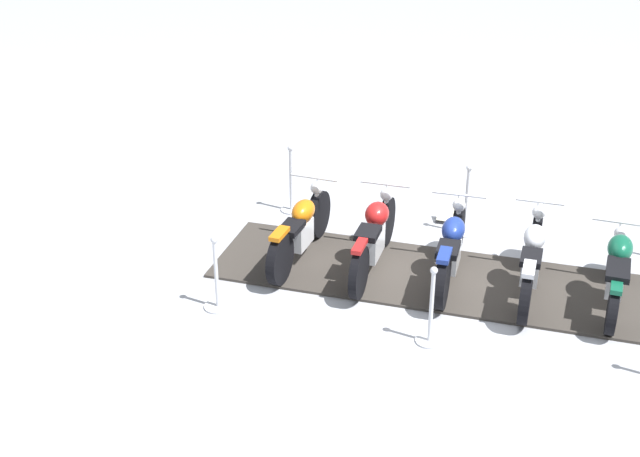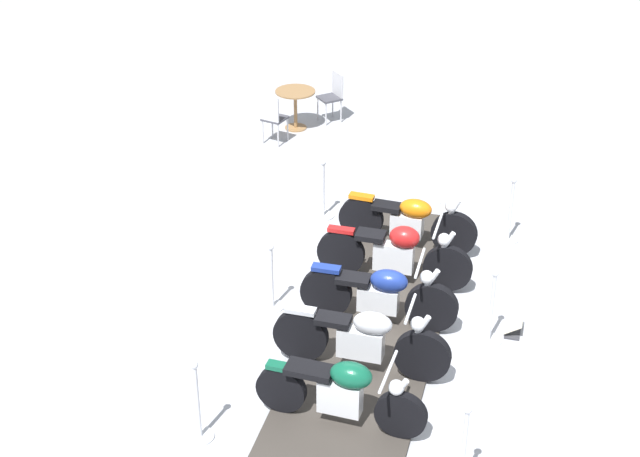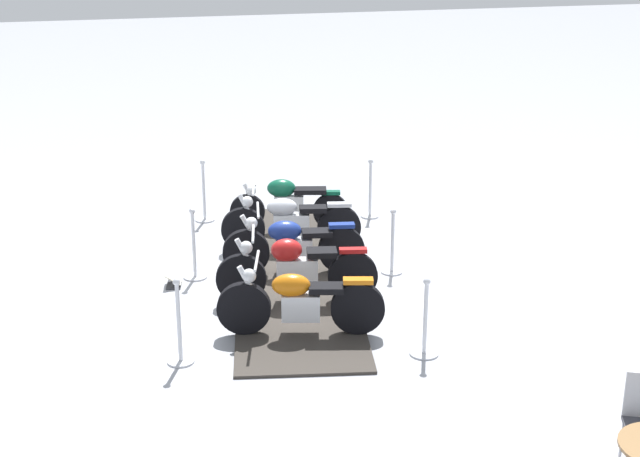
{
  "view_description": "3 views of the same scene",
  "coord_description": "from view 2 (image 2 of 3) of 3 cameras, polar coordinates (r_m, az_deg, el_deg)",
  "views": [
    {
      "loc": [
        9.88,
        -1.11,
        5.74
      ],
      "look_at": [
        0.37,
        -1.7,
        0.92
      ],
      "focal_mm": 47.58,
      "sensor_mm": 36.0,
      "label": 1
    },
    {
      "loc": [
        0.38,
        10.29,
        7.32
      ],
      "look_at": [
        0.82,
        -1.16,
        0.8
      ],
      "focal_mm": 52.34,
      "sensor_mm": 36.0,
      "label": 2
    },
    {
      "loc": [
        -3.22,
        -11.85,
        4.98
      ],
      "look_at": [
        0.04,
        -1.2,
        1.13
      ],
      "focal_mm": 49.27,
      "sensor_mm": 36.0,
      "label": 3
    }
  ],
  "objects": [
    {
      "name": "stanchion_left_front",
      "position": [
        10.73,
        -7.45,
        -11.15
      ],
      "size": [
        0.32,
        0.32,
        1.08
      ],
      "color": "silver",
      "rests_on": "ground_plane"
    },
    {
      "name": "stanchion_right_rear",
      "position": [
        14.59,
        11.51,
        0.48
      ],
      "size": [
        0.33,
        0.33,
        1.09
      ],
      "color": "silver",
      "rests_on": "ground_plane"
    },
    {
      "name": "cafe_chair_across_table",
      "position": [
        18.51,
        0.79,
        8.23
      ],
      "size": [
        0.55,
        0.55,
        0.98
      ],
      "rotation": [
        0.0,
        0.0,
        0.53
      ],
      "color": "#B7B7BC",
      "rests_on": "ground_plane"
    },
    {
      "name": "motorcycle_chrome",
      "position": [
        11.51,
        2.64,
        -6.75
      ],
      "size": [
        2.21,
        0.77,
        1.03
      ],
      "rotation": [
        0.0,
        0.0,
        -3.38
      ],
      "color": "black",
      "rests_on": "display_platform"
    },
    {
      "name": "stanchion_right_mid",
      "position": [
        12.3,
        10.36,
        -5.55
      ],
      "size": [
        0.35,
        0.35,
        1.09
      ],
      "color": "silver",
      "rests_on": "ground_plane"
    },
    {
      "name": "info_placard",
      "position": [
        12.67,
        11.72,
        -5.99
      ],
      "size": [
        0.3,
        0.4,
        0.21
      ],
      "rotation": [
        0.0,
        0.0,
        1.34
      ],
      "color": "#333338",
      "rests_on": "ground_plane"
    },
    {
      "name": "ground_plane",
      "position": [
        12.63,
        3.52,
        -5.83
      ],
      "size": [
        80.0,
        80.0,
        0.0
      ],
      "primitive_type": "plane",
      "color": "#A8AAB2"
    },
    {
      "name": "stanchion_left_mid",
      "position": [
        12.76,
        -2.96,
        -3.64
      ],
      "size": [
        0.33,
        0.33,
        1.02
      ],
      "color": "silver",
      "rests_on": "ground_plane"
    },
    {
      "name": "stanchion_left_rear",
      "position": [
        15.0,
        0.19,
        1.73
      ],
      "size": [
        0.36,
        0.36,
        1.01
      ],
      "color": "silver",
      "rests_on": "ground_plane"
    },
    {
      "name": "motorcycle_forest",
      "position": [
        10.71,
        1.38,
        -9.92
      ],
      "size": [
        1.98,
        0.85,
        0.89
      ],
      "rotation": [
        0.0,
        0.0,
        -3.42
      ],
      "color": "black",
      "rests_on": "display_platform"
    },
    {
      "name": "display_platform",
      "position": [
        12.62,
        3.53,
        -5.76
      ],
      "size": [
        3.07,
        6.57,
        0.04
      ],
      "primitive_type": "cube",
      "rotation": [
        0.0,
        0.0,
        -1.8
      ],
      "color": "#38332D",
      "rests_on": "ground_plane"
    },
    {
      "name": "cafe_table",
      "position": [
        18.14,
        -1.52,
        7.85
      ],
      "size": [
        0.77,
        0.77,
        0.78
      ],
      "color": "olive",
      "rests_on": "ground_plane"
    },
    {
      "name": "motorcycle_copper",
      "position": [
        14.1,
        5.46,
        0.51
      ],
      "size": [
        2.08,
        0.86,
        1.01
      ],
      "rotation": [
        0.0,
        0.0,
        -3.44
      ],
      "color": "black",
      "rests_on": "display_platform"
    },
    {
      "name": "motorcycle_navy",
      "position": [
        12.35,
        3.72,
        -4.0
      ],
      "size": [
        2.11,
        0.75,
        1.02
      ],
      "rotation": [
        0.0,
        0.0,
        -3.36
      ],
      "color": "black",
      "rests_on": "display_platform"
    },
    {
      "name": "cafe_chair_near_table",
      "position": [
        17.5,
        -2.91,
        6.89
      ],
      "size": [
        0.54,
        0.54,
        0.97
      ],
      "rotation": [
        0.0,
        0.0,
        -2.05
      ],
      "color": "#B7B7BC",
      "rests_on": "ground_plane"
    },
    {
      "name": "motorcycle_maroon",
      "position": [
        13.19,
        4.69,
        -1.47
      ],
      "size": [
        2.2,
        0.8,
        1.02
      ],
      "rotation": [
        0.0,
        0.0,
        -3.38
      ],
      "color": "black",
      "rests_on": "display_platform"
    }
  ]
}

